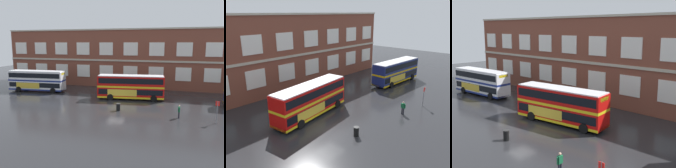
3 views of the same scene
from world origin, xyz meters
TOP-DOWN VIEW (x-y plane):
  - ground_plane at (0.00, 2.00)m, footprint 120.00×120.00m
  - brick_terminal_building at (-0.80, 17.98)m, footprint 57.97×8.19m
  - double_decker_near at (-17.71, 5.84)m, footprint 11.19×3.61m
  - double_decker_middle at (1.32, 4.62)m, footprint 11.25×4.08m
  - waiting_passenger at (9.38, -3.68)m, footprint 0.25×0.63m
  - bus_stand_flag at (13.68, -4.45)m, footprint 0.44×0.10m
  - station_litter_bin at (1.14, -2.66)m, footprint 0.60×0.60m

SIDE VIEW (x-z plane):
  - ground_plane at x=0.00m, z-range 0.00..0.00m
  - station_litter_bin at x=1.14m, z-range 0.01..1.04m
  - waiting_passenger at x=9.38m, z-range 0.08..1.78m
  - bus_stand_flag at x=13.68m, z-range 0.29..2.99m
  - double_decker_near at x=-17.71m, z-range 0.11..4.18m
  - double_decker_middle at x=1.32m, z-range 0.11..4.18m
  - brick_terminal_building at x=-0.80m, z-range -0.15..12.19m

